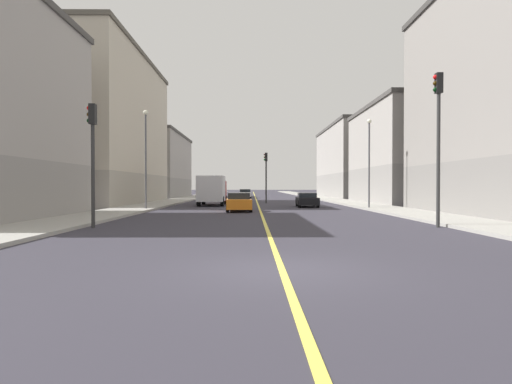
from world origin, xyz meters
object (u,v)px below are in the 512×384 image
(building_right_midblock, at_px, (101,130))
(street_lamp_left_near, at_px, (369,154))
(traffic_light_right_near, at_px, (92,147))
(car_orange, at_px, (239,202))
(box_truck, at_px, (212,190))
(building_left_mid, at_px, (410,154))
(traffic_light_left_near, at_px, (438,129))
(building_right_distant, at_px, (153,166))
(building_left_far, at_px, (356,162))
(car_white, at_px, (245,194))
(car_black, at_px, (307,200))
(traffic_light_median_far, at_px, (266,170))
(street_lamp_right_near, at_px, (146,149))

(building_right_midblock, relative_size, street_lamp_left_near, 3.37)
(traffic_light_right_near, height_order, car_orange, traffic_light_right_near)
(building_right_midblock, xyz_separation_m, box_truck, (11.97, -4.12, -6.24))
(building_left_mid, distance_m, car_orange, 23.72)
(traffic_light_left_near, bearing_deg, building_right_distant, 115.42)
(traffic_light_right_near, xyz_separation_m, car_orange, (6.13, 12.39, -2.93))
(building_right_distant, bearing_deg, building_left_far, 0.44)
(traffic_light_right_near, xyz_separation_m, car_white, (6.10, 48.16, -2.94))
(box_truck, bearing_deg, car_white, 83.93)
(building_left_far, relative_size, car_white, 5.97)
(building_right_midblock, relative_size, car_black, 5.32)
(building_left_far, distance_m, car_black, 34.39)
(traffic_light_median_far, relative_size, car_white, 1.34)
(traffic_light_right_near, distance_m, street_lamp_right_near, 13.92)
(street_lamp_left_near, xyz_separation_m, street_lamp_right_near, (-17.40, -1.27, 0.24))
(car_white, relative_size, car_black, 0.91)
(building_right_distant, xyz_separation_m, box_truck, (11.97, -28.42, -3.58))
(building_right_midblock, distance_m, street_lamp_right_near, 14.91)
(building_left_mid, relative_size, street_lamp_left_near, 2.48)
(building_left_mid, distance_m, street_lamp_right_near, 28.41)
(building_right_midblock, relative_size, traffic_light_left_near, 3.43)
(street_lamp_right_near, bearing_deg, building_right_midblock, 121.62)
(building_left_far, bearing_deg, car_black, -110.81)
(street_lamp_right_near, bearing_deg, box_truck, 62.52)
(traffic_light_left_near, distance_m, car_black, 19.70)
(building_left_far, bearing_deg, building_left_mid, -90.00)
(building_right_distant, relative_size, car_white, 5.32)
(street_lamp_left_near, xyz_separation_m, box_truck, (-13.08, 7.03, -2.91))
(traffic_light_median_far, distance_m, car_black, 9.34)
(traffic_light_right_near, height_order, car_white, traffic_light_right_near)
(building_left_mid, height_order, building_right_midblock, building_right_midblock)
(building_right_midblock, xyz_separation_m, street_lamp_left_near, (25.05, -11.15, -3.33))
(traffic_light_left_near, distance_m, box_truck, 25.39)
(car_black, bearing_deg, traffic_light_right_near, -122.21)
(building_left_far, bearing_deg, traffic_light_left_near, -99.68)
(building_left_mid, height_order, traffic_light_left_near, building_left_mid)
(building_right_midblock, xyz_separation_m, car_black, (20.61, -7.24, -7.13))
(building_right_distant, distance_m, traffic_light_right_near, 51.32)
(traffic_light_median_far, bearing_deg, building_left_mid, -0.04)
(traffic_light_right_near, bearing_deg, traffic_light_median_far, 72.42)
(building_left_far, height_order, building_right_distant, building_left_far)
(building_left_mid, bearing_deg, box_truck, -166.23)
(building_right_distant, distance_m, box_truck, 31.04)
(building_right_distant, height_order, car_orange, building_right_distant)
(building_left_mid, height_order, car_orange, building_left_mid)
(street_lamp_left_near, bearing_deg, building_left_far, 77.91)
(building_left_far, height_order, traffic_light_median_far, building_left_far)
(car_orange, height_order, car_black, car_orange)
(building_left_far, height_order, traffic_light_right_near, building_left_far)
(building_left_mid, relative_size, traffic_light_median_far, 3.22)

